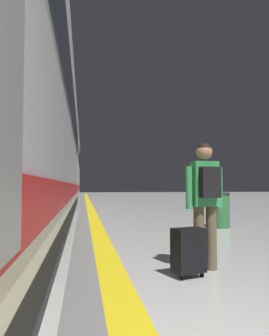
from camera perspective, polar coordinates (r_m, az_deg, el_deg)
safety_line_strip at (r=9.38m, az=-6.22°, el=-9.53°), size 0.36×80.00×0.01m
tactile_edge_band at (r=9.37m, az=-7.98°, el=-9.53°), size 0.53×80.00×0.01m
passenger_near at (r=4.61m, az=11.51°, el=-4.17°), size 0.51×0.34×1.65m
suitcase_near at (r=4.29m, az=8.81°, el=-13.18°), size 0.43×0.34×0.58m
waste_bin at (r=9.31m, az=13.94°, el=-6.71°), size 0.46×0.46×0.91m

